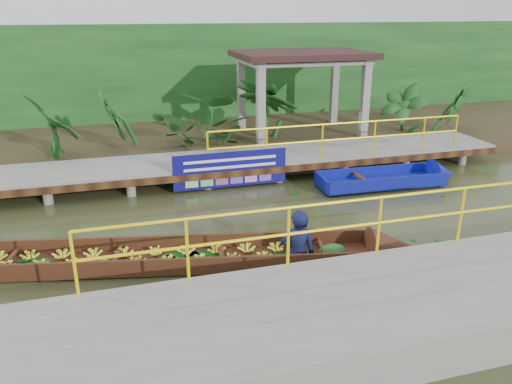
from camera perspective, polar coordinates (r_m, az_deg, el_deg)
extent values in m
plane|color=#32351A|center=(11.24, 2.17, -3.57)|extent=(80.00, 80.00, 0.00)
cube|color=#372D1B|center=(18.08, -5.35, 6.35)|extent=(30.00, 8.00, 0.45)
cube|color=slate|center=(14.23, -2.24, 3.75)|extent=(16.00, 2.00, 0.15)
cube|color=black|center=(13.33, -1.18, 2.25)|extent=(16.00, 0.12, 0.18)
cylinder|color=yellow|center=(14.01, 9.75, 7.75)|extent=(7.50, 0.05, 0.05)
cylinder|color=yellow|center=(14.12, 9.64, 5.97)|extent=(7.50, 0.05, 0.05)
cylinder|color=yellow|center=(14.13, 9.63, 5.77)|extent=(0.05, 0.05, 1.00)
cylinder|color=slate|center=(13.45, -26.93, -0.76)|extent=(0.24, 0.24, 0.55)
cylinder|color=slate|center=(14.94, -25.96, 1.35)|extent=(0.24, 0.24, 0.55)
cylinder|color=slate|center=(13.19, -18.43, 0.07)|extent=(0.24, 0.24, 0.55)
cylinder|color=slate|center=(14.71, -18.31, 2.13)|extent=(0.24, 0.24, 0.55)
cylinder|color=slate|center=(13.24, -9.79, 0.90)|extent=(0.24, 0.24, 0.55)
cylinder|color=slate|center=(14.75, -10.56, 2.87)|extent=(0.24, 0.24, 0.55)
cylinder|color=slate|center=(13.58, -1.40, 1.70)|extent=(0.24, 0.24, 0.55)
cylinder|color=slate|center=(15.06, -2.97, 3.55)|extent=(0.24, 0.24, 0.55)
cylinder|color=slate|center=(14.19, 6.43, 2.40)|extent=(0.24, 0.24, 0.55)
cylinder|color=slate|center=(15.62, 4.20, 4.14)|extent=(0.24, 0.24, 0.55)
cylinder|color=slate|center=(15.05, 13.50, 3.00)|extent=(0.24, 0.24, 0.55)
cylinder|color=slate|center=(16.40, 10.79, 4.62)|extent=(0.24, 0.24, 0.55)
cylinder|color=slate|center=(16.12, 19.72, 3.49)|extent=(0.24, 0.24, 0.55)
cylinder|color=slate|center=(17.38, 16.72, 4.99)|extent=(0.24, 0.24, 0.55)
cylinder|color=slate|center=(13.58, -1.40, 1.70)|extent=(0.24, 0.24, 0.55)
cube|color=slate|center=(8.19, 18.65, -12.09)|extent=(18.00, 2.40, 0.70)
cylinder|color=yellow|center=(8.46, 15.35, -0.45)|extent=(10.00, 0.05, 0.05)
cylinder|color=yellow|center=(8.62, 15.08, -3.25)|extent=(10.00, 0.05, 0.05)
cylinder|color=yellow|center=(8.64, 15.05, -3.56)|extent=(0.05, 0.05, 1.00)
cube|color=slate|center=(15.79, 0.55, 9.51)|extent=(0.25, 0.25, 2.80)
cube|color=slate|center=(17.16, 12.32, 9.93)|extent=(0.25, 0.25, 2.80)
cube|color=slate|center=(18.06, -1.69, 10.87)|extent=(0.25, 0.25, 2.80)
cube|color=slate|center=(19.27, 8.93, 11.23)|extent=(0.25, 0.25, 2.80)
cube|color=slate|center=(17.31, 5.28, 14.73)|extent=(4.00, 2.60, 0.12)
cube|color=black|center=(17.29, 5.30, 15.39)|extent=(4.40, 3.00, 0.20)
cube|color=#133D16|center=(20.18, -6.93, 12.87)|extent=(30.00, 0.80, 4.00)
cube|color=#32190D|center=(9.63, -9.79, -7.80)|extent=(7.80, 2.56, 0.06)
cube|color=#32190D|center=(10.00, -9.60, -5.81)|extent=(7.61, 1.67, 0.33)
cube|color=#32190D|center=(9.14, -10.11, -8.47)|extent=(7.61, 1.67, 0.33)
cone|color=#32190D|center=(10.10, 15.52, -6.38)|extent=(1.14, 1.11, 0.93)
ellipsoid|color=#133D16|center=(9.76, 8.76, -6.68)|extent=(0.62, 0.53, 0.25)
imported|color=#0F1538|center=(9.27, 4.94, -2.07)|extent=(0.79, 0.63, 1.88)
cube|color=#0C1389|center=(13.90, 13.99, 1.05)|extent=(3.39, 1.14, 0.11)
cube|color=#0C1389|center=(14.28, 13.11, 2.21)|extent=(3.35, 0.20, 0.34)
cube|color=#0C1389|center=(13.44, 15.01, 0.91)|extent=(3.35, 0.20, 0.34)
cube|color=#0C1389|center=(13.17, 7.55, 1.05)|extent=(0.11, 1.01, 0.34)
cone|color=#0C1389|center=(14.84, 20.53, 1.84)|extent=(0.71, 0.97, 0.94)
cube|color=black|center=(13.59, 11.96, 1.59)|extent=(0.15, 1.01, 0.06)
cube|color=#0F0C62|center=(13.18, -2.92, 2.60)|extent=(3.05, 0.03, 0.95)
cube|color=white|center=(13.08, -2.92, 3.70)|extent=(2.48, 0.01, 0.07)
cube|color=white|center=(13.14, -2.90, 2.87)|extent=(2.48, 0.01, 0.07)
imported|color=#133D16|center=(15.44, -22.05, 7.24)|extent=(1.60, 1.60, 2.00)
imported|color=#133D16|center=(15.37, -14.58, 8.00)|extent=(1.60, 1.60, 2.00)
imported|color=#133D16|center=(15.63, -5.32, 8.76)|extent=(1.60, 1.60, 2.00)
imported|color=#133D16|center=(16.12, 1.76, 9.19)|extent=(1.60, 1.60, 2.00)
imported|color=#133D16|center=(18.27, 17.07, 9.64)|extent=(1.60, 1.60, 2.00)
imported|color=#133D16|center=(19.13, 20.91, 9.64)|extent=(1.60, 1.60, 2.00)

